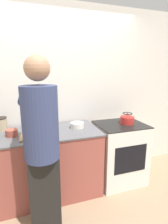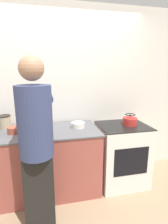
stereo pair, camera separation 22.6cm
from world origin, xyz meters
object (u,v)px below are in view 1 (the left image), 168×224
at_px(cutting_board, 36,137).
at_px(knife, 36,135).
at_px(person, 42,143).
at_px(bowl_prep, 77,125).
at_px(canister_jar, 1,124).
at_px(oven, 119,152).
at_px(kettle, 127,119).

height_order(cutting_board, knife, knife).
height_order(person, bowl_prep, person).
relative_size(bowl_prep, canister_jar, 1.03).
distance_m(oven, bowl_prep, 0.80).
bearing_deg(knife, oven, -19.68).
relative_size(knife, bowl_prep, 1.15).
bearing_deg(canister_jar, knife, -42.24).
xyz_separation_m(person, bowl_prep, (0.53, 0.60, -0.06)).
distance_m(kettle, bowl_prep, 0.74).
xyz_separation_m(knife, canister_jar, (-0.42, 0.38, 0.07)).
relative_size(person, kettle, 8.97).
relative_size(knife, kettle, 1.05).
bearing_deg(kettle, oven, 174.74).
distance_m(cutting_board, kettle, 1.31).
height_order(oven, knife, knife).
bearing_deg(cutting_board, kettle, 4.59).
bearing_deg(bowl_prep, person, -131.64).
bearing_deg(kettle, person, -157.86).
xyz_separation_m(oven, canister_jar, (-1.63, 0.28, 0.53)).
height_order(cutting_board, kettle, kettle).
height_order(knife, kettle, kettle).
bearing_deg(cutting_board, person, -84.97).
xyz_separation_m(knife, kettle, (1.31, 0.10, 0.06)).
bearing_deg(oven, knife, -175.08).
distance_m(oven, cutting_board, 1.30).
relative_size(kettle, canister_jar, 1.12).
height_order(person, canister_jar, person).
height_order(oven, person, person).
height_order(bowl_prep, canister_jar, canister_jar).
bearing_deg(canister_jar, oven, -9.62).
bearing_deg(kettle, cutting_board, -175.41).
bearing_deg(knife, kettle, -20.42).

